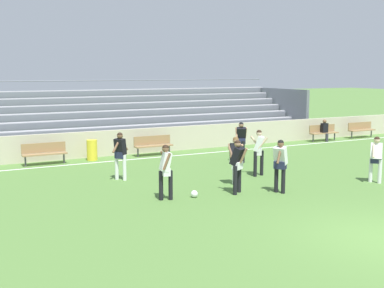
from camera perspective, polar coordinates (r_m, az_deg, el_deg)
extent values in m
cube|color=white|center=(22.48, -3.29, -1.46)|extent=(44.00, 0.12, 0.01)
cube|color=beige|center=(23.63, -4.69, 0.44)|extent=(48.00, 0.16, 1.18)
cube|color=#B2B2B7|center=(23.95, -10.65, -0.15)|extent=(25.37, 0.36, 0.08)
cube|color=slate|center=(23.79, -10.50, -0.63)|extent=(25.37, 0.04, 0.35)
cube|color=#B2B2B7|center=(24.54, -11.13, 0.85)|extent=(25.37, 0.36, 0.08)
cube|color=slate|center=(24.37, -10.99, 0.39)|extent=(25.37, 0.04, 0.35)
cube|color=#B2B2B7|center=(25.13, -11.59, 1.80)|extent=(25.37, 0.36, 0.08)
cube|color=slate|center=(24.96, -11.45, 1.36)|extent=(25.37, 0.04, 0.35)
cube|color=#B2B2B7|center=(25.73, -12.03, 2.71)|extent=(25.37, 0.36, 0.08)
cube|color=slate|center=(25.55, -11.89, 2.29)|extent=(25.37, 0.04, 0.35)
cube|color=#B2B2B7|center=(26.33, -12.45, 3.58)|extent=(25.37, 0.36, 0.08)
cube|color=slate|center=(26.15, -12.32, 3.18)|extent=(25.37, 0.04, 0.35)
cube|color=#B2B2B7|center=(26.95, -12.85, 4.41)|extent=(25.37, 0.36, 0.08)
cube|color=slate|center=(26.77, -12.72, 4.02)|extent=(25.37, 0.04, 0.35)
cube|color=#B2B2B7|center=(27.57, -13.23, 5.21)|extent=(25.37, 0.36, 0.08)
cube|color=slate|center=(27.38, -13.11, 4.83)|extent=(25.37, 0.04, 0.35)
cube|color=#B2B2B7|center=(28.19, -13.60, 5.96)|extent=(25.37, 0.36, 0.08)
cube|color=slate|center=(28.01, -13.48, 5.60)|extent=(25.37, 0.04, 0.35)
cube|color=slate|center=(31.80, 10.21, 3.81)|extent=(0.20, 5.01, 2.77)
cylinder|color=slate|center=(28.42, -13.76, 7.08)|extent=(25.37, 0.06, 0.06)
cube|color=#99754C|center=(28.37, 14.97, 1.22)|extent=(1.80, 0.40, 0.06)
cube|color=#99754C|center=(28.47, 14.74, 1.76)|extent=(1.80, 0.05, 0.40)
cylinder|color=#47474C|center=(27.87, 13.77, 0.68)|extent=(0.07, 0.07, 0.45)
cylinder|color=#47474C|center=(28.92, 16.09, 0.86)|extent=(0.07, 0.07, 0.45)
cube|color=#99754C|center=(22.73, -4.43, -0.22)|extent=(1.80, 0.40, 0.06)
cube|color=#99754C|center=(22.86, -4.61, 0.46)|extent=(1.80, 0.05, 0.40)
cylinder|color=#47474C|center=(22.47, -6.24, -0.93)|extent=(0.07, 0.07, 0.45)
cylinder|color=#47474C|center=(23.08, -2.64, -0.64)|extent=(0.07, 0.07, 0.45)
cube|color=#99754C|center=(30.38, 18.96, 1.51)|extent=(1.80, 0.40, 0.06)
cube|color=#99754C|center=(30.48, 18.74, 2.01)|extent=(1.80, 0.05, 0.40)
cylinder|color=#47474C|center=(29.85, 17.91, 1.01)|extent=(0.07, 0.07, 0.45)
cylinder|color=#47474C|center=(30.98, 19.93, 1.17)|extent=(0.07, 0.07, 0.45)
cube|color=#99754C|center=(21.30, -16.59, -1.13)|extent=(1.80, 0.40, 0.06)
cube|color=#99754C|center=(21.43, -16.71, -0.40)|extent=(1.80, 0.05, 0.40)
cylinder|color=#47474C|center=(21.20, -18.63, -1.88)|extent=(0.07, 0.07, 0.45)
cylinder|color=#47474C|center=(21.49, -14.53, -1.57)|extent=(0.07, 0.07, 0.45)
cylinder|color=yellow|center=(21.91, -11.44, -0.69)|extent=(0.45, 0.45, 0.90)
cylinder|color=#2D2D38|center=(28.23, 15.25, 0.72)|extent=(0.16, 0.16, 0.45)
cube|color=black|center=(28.33, 14.99, 1.81)|extent=(0.36, 0.24, 0.52)
sphere|color=brown|center=(28.29, 15.02, 2.54)|extent=(0.21, 0.21, 0.21)
cylinder|color=black|center=(14.91, -2.48, -4.76)|extent=(0.13, 0.13, 0.89)
cylinder|color=black|center=(14.89, -3.59, -4.79)|extent=(0.13, 0.13, 0.89)
cube|color=white|center=(14.81, -3.05, -3.17)|extent=(0.29, 0.40, 0.24)
cube|color=white|center=(14.75, -3.06, -2.03)|extent=(0.40, 0.44, 0.59)
cylinder|color=brown|center=(14.55, -2.91, -2.02)|extent=(0.27, 0.13, 0.51)
cylinder|color=brown|center=(14.94, -3.20, -1.75)|extent=(0.27, 0.13, 0.51)
sphere|color=brown|center=(14.68, -3.07, -0.55)|extent=(0.21, 0.21, 0.21)
sphere|color=black|center=(14.68, -3.07, -0.47)|extent=(0.20, 0.20, 0.20)
cylinder|color=black|center=(15.89, 5.46, -3.93)|extent=(0.13, 0.13, 0.92)
cylinder|color=black|center=(15.55, 4.98, -4.19)|extent=(0.13, 0.13, 0.92)
cube|color=white|center=(15.63, 5.24, -2.48)|extent=(0.42, 0.37, 0.24)
cube|color=black|center=(15.57, 5.26, -1.40)|extent=(0.52, 0.53, 0.60)
cylinder|color=#A87A5B|center=(15.46, 5.96, -1.33)|extent=(0.20, 0.28, 0.51)
cylinder|color=#A87A5B|center=(15.67, 4.58, -1.18)|extent=(0.20, 0.28, 0.51)
sphere|color=#A87A5B|center=(15.51, 5.28, 0.00)|extent=(0.21, 0.21, 0.21)
sphere|color=black|center=(15.51, 5.28, 0.08)|extent=(0.20, 0.20, 0.20)
cylinder|color=black|center=(16.04, 9.68, -3.89)|extent=(0.13, 0.13, 0.92)
cylinder|color=black|center=(15.93, 10.46, -4.00)|extent=(0.13, 0.13, 0.92)
cube|color=#232847|center=(15.90, 10.11, -2.40)|extent=(0.36, 0.42, 0.24)
cube|color=white|center=(15.85, 10.14, -1.33)|extent=(0.49, 0.50, 0.60)
cylinder|color=brown|center=(16.03, 10.28, -1.09)|extent=(0.29, 0.21, 0.50)
cylinder|color=brown|center=(15.65, 10.00, -1.31)|extent=(0.29, 0.21, 0.50)
sphere|color=brown|center=(15.79, 10.17, 0.04)|extent=(0.21, 0.21, 0.21)
sphere|color=black|center=(15.78, 10.18, 0.12)|extent=(0.20, 0.20, 0.20)
cylinder|color=white|center=(18.25, 20.81, -2.98)|extent=(0.13, 0.13, 0.83)
cylinder|color=white|center=(18.37, 19.88, -2.86)|extent=(0.13, 0.13, 0.83)
cube|color=#232847|center=(18.24, 20.41, -1.70)|extent=(0.41, 0.41, 0.24)
cube|color=white|center=(18.19, 20.45, -0.77)|extent=(0.54, 0.54, 0.60)
cylinder|color=beige|center=(18.00, 20.19, -0.73)|extent=(0.33, 0.32, 0.46)
cylinder|color=beige|center=(18.37, 20.73, -0.58)|extent=(0.33, 0.32, 0.46)
sphere|color=beige|center=(18.14, 20.52, 0.43)|extent=(0.21, 0.21, 0.21)
sphere|color=black|center=(18.13, 20.52, 0.49)|extent=(0.20, 0.20, 0.20)
cylinder|color=black|center=(18.56, 8.03, -2.17)|extent=(0.13, 0.13, 0.93)
cylinder|color=black|center=(18.30, 7.29, -2.31)|extent=(0.13, 0.13, 0.93)
cube|color=white|center=(18.35, 7.69, -0.88)|extent=(0.39, 0.42, 0.24)
cube|color=white|center=(18.31, 7.71, 0.05)|extent=(0.54, 0.54, 0.60)
cylinder|color=beige|center=(18.14, 8.15, 0.09)|extent=(0.34, 0.29, 0.46)
cylinder|color=beige|center=(18.46, 7.28, 0.25)|extent=(0.34, 0.29, 0.46)
sphere|color=beige|center=(18.26, 7.73, 1.25)|extent=(0.21, 0.21, 0.21)
sphere|color=black|center=(18.25, 7.73, 1.31)|extent=(0.20, 0.20, 0.20)
cylinder|color=white|center=(16.78, 5.13, -3.35)|extent=(0.13, 0.13, 0.87)
cylinder|color=white|center=(17.04, 4.89, -3.17)|extent=(0.13, 0.13, 0.87)
cube|color=white|center=(16.83, 5.03, -1.88)|extent=(0.41, 0.31, 0.24)
cube|color=black|center=(16.78, 5.04, -0.87)|extent=(0.47, 0.47, 0.60)
cylinder|color=#A87A5B|center=(16.69, 4.43, -0.78)|extent=(0.18, 0.38, 0.46)
cylinder|color=#A87A5B|center=(16.86, 5.64, -0.70)|extent=(0.18, 0.38, 0.46)
sphere|color=#A87A5B|center=(16.72, 5.06, 0.43)|extent=(0.21, 0.21, 0.21)
sphere|color=brown|center=(16.72, 5.06, 0.50)|extent=(0.20, 0.20, 0.20)
cylinder|color=white|center=(17.87, -8.67, -2.61)|extent=(0.13, 0.13, 0.92)
cylinder|color=white|center=(17.67, -7.78, -2.71)|extent=(0.13, 0.13, 0.92)
cube|color=#232847|center=(17.69, -8.25, -1.26)|extent=(0.37, 0.42, 0.24)
cube|color=black|center=(17.64, -8.27, -0.30)|extent=(0.43, 0.47, 0.58)
cylinder|color=brown|center=(17.80, -7.84, -0.09)|extent=(0.38, 0.26, 0.44)
cylinder|color=brown|center=(17.48, -8.72, -0.27)|extent=(0.38, 0.26, 0.44)
sphere|color=brown|center=(17.59, -8.30, 0.94)|extent=(0.21, 0.21, 0.21)
sphere|color=black|center=(17.59, -8.30, 1.01)|extent=(0.20, 0.20, 0.20)
cylinder|color=black|center=(21.27, 5.37, -0.79)|extent=(0.13, 0.13, 0.93)
cylinder|color=black|center=(20.97, 5.92, -0.92)|extent=(0.13, 0.13, 0.93)
cube|color=#232847|center=(21.05, 5.66, 0.34)|extent=(0.42, 0.35, 0.24)
cube|color=black|center=(21.01, 5.67, 1.15)|extent=(0.51, 0.51, 0.60)
cylinder|color=#A87A5B|center=(21.10, 6.19, 1.28)|extent=(0.20, 0.31, 0.49)
cylinder|color=#A87A5B|center=(20.92, 5.14, 1.23)|extent=(0.20, 0.31, 0.49)
sphere|color=#A87A5B|center=(20.97, 5.68, 2.20)|extent=(0.21, 0.21, 0.21)
sphere|color=black|center=(20.97, 5.69, 2.25)|extent=(0.20, 0.20, 0.20)
sphere|color=white|center=(15.25, 0.26, -5.76)|extent=(0.22, 0.22, 0.22)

